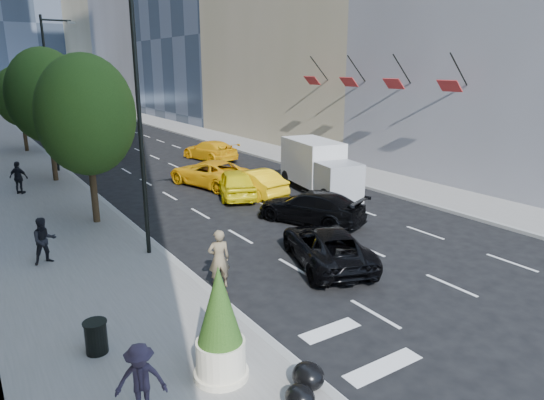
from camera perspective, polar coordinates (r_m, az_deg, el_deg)
ground at (r=19.11m, az=8.85°, el=-6.28°), size 160.00×160.00×0.00m
sidewalk_left at (r=43.73m, az=-28.85°, el=4.42°), size 6.00×120.00×0.15m
sidewalk_right at (r=48.88m, az=-6.09°, el=7.23°), size 4.00×120.00×0.15m
lamp_near at (r=18.04m, az=-14.91°, el=11.12°), size 2.13×0.22×10.00m
lamp_far at (r=35.55m, az=-24.51°, el=12.18°), size 2.13×0.22×10.00m
tree_near at (r=22.69m, az=-21.02°, el=9.28°), size 4.20×4.20×7.46m
tree_mid at (r=32.48m, az=-25.07°, el=11.05°), size 4.50×4.50×7.99m
tree_far at (r=45.39m, az=-27.55°, el=10.75°), size 3.90×3.90×6.92m
traffic_signal at (r=53.44m, az=-27.62°, el=10.78°), size 2.48×0.53×5.20m
facade_flags at (r=32.37m, az=11.65°, el=13.69°), size 1.85×13.30×2.05m
skateboarder at (r=15.68m, az=-6.24°, el=-7.35°), size 0.80×0.63×1.94m
black_sedan_lincoln at (r=17.86m, az=6.43°, el=-5.35°), size 3.95×5.58×1.41m
black_sedan_mercedes at (r=22.42m, az=4.59°, el=-0.83°), size 3.97×5.56×1.50m
taxi_a at (r=26.86m, az=-4.38°, el=2.03°), size 3.33×5.03×1.59m
taxi_b at (r=27.13m, az=-2.33°, el=2.11°), size 2.18×4.74×1.51m
taxi_c at (r=29.60m, az=-7.35°, el=3.18°), size 3.99×6.11×1.56m
taxi_d at (r=37.82m, az=-7.32°, el=5.82°), size 3.00×5.48×1.51m
city_bus at (r=44.15m, az=-21.56°, el=7.23°), size 4.41×11.06×3.00m
box_truck at (r=27.82m, az=5.53°, el=3.91°), size 3.23×6.36×2.90m
pedestrian_a at (r=19.20m, az=-25.22°, el=-4.34°), size 0.89×0.73×1.71m
pedestrian_b at (r=30.30m, az=-27.64°, el=2.35°), size 1.10×1.04×1.82m
pedestrian_c at (r=10.68m, az=-15.19°, el=-19.81°), size 1.19×0.98×1.60m
trash_can at (r=13.17m, az=-19.98°, el=-14.99°), size 0.54×0.54×0.81m
planter_shrub at (r=11.21m, az=-6.15°, el=-14.46°), size 1.14×1.14×2.73m
garbage_bags at (r=11.15m, az=3.90°, el=-20.82°), size 1.20×1.16×0.59m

